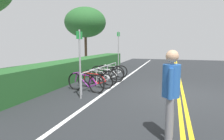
{
  "coord_description": "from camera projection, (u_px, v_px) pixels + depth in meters",
  "views": [
    {
      "loc": [
        -7.24,
        0.34,
        1.82
      ],
      "look_at": [
        0.67,
        2.8,
        0.7
      ],
      "focal_mm": 31.13,
      "sensor_mm": 36.0,
      "label": 1
    }
  ],
  "objects": [
    {
      "name": "bike_lane_stripe_white",
      "position": [
        109.0,
        89.0,
        7.79
      ],
      "size": [
        29.98,
        0.12,
        0.0
      ],
      "primitive_type": "cube",
      "color": "white",
      "rests_on": "ground_plane"
    },
    {
      "name": "centre_line_yellow_outer",
      "position": [
        178.0,
        95.0,
        7.01
      ],
      "size": [
        29.98,
        0.1,
        0.0
      ],
      "primitive_type": "cube",
      "color": "gold",
      "rests_on": "ground_plane"
    },
    {
      "name": "hedge_backdrop",
      "position": [
        80.0,
        67.0,
        10.99
      ],
      "size": [
        13.39,
        1.22,
        0.99
      ],
      "primitive_type": "cube",
      "color": "#235626",
      "rests_on": "ground_plane"
    },
    {
      "name": "bicycle_1",
      "position": [
        95.0,
        80.0,
        8.12
      ],
      "size": [
        0.46,
        1.71,
        0.68
      ],
      "color": "black",
      "rests_on": "ground_plane"
    },
    {
      "name": "centre_line_yellow_inner",
      "position": [
        183.0,
        95.0,
        6.96
      ],
      "size": [
        29.98,
        0.1,
        0.0
      ],
      "primitive_type": "cube",
      "color": "gold",
      "rests_on": "ground_plane"
    },
    {
      "name": "pedestrian",
      "position": [
        171.0,
        89.0,
        3.57
      ],
      "size": [
        0.49,
        0.32,
        1.71
      ],
      "color": "slate",
      "rests_on": "ground_plane"
    },
    {
      "name": "bicycle_5",
      "position": [
        112.0,
        71.0,
        10.64
      ],
      "size": [
        0.46,
        1.68,
        0.72
      ],
      "color": "black",
      "rests_on": "ground_plane"
    },
    {
      "name": "bike_rack",
      "position": [
        102.0,
        71.0,
        8.99
      ],
      "size": [
        4.44,
        0.05,
        0.79
      ],
      "color": "#9EA0A5",
      "rests_on": "ground_plane"
    },
    {
      "name": "sign_post_far",
      "position": [
        118.0,
        49.0,
        11.78
      ],
      "size": [
        0.36,
        0.08,
        2.58
      ],
      "color": "gray",
      "rests_on": "ground_plane"
    },
    {
      "name": "tree_mid",
      "position": [
        85.0,
        23.0,
        16.16
      ],
      "size": [
        3.43,
        3.43,
        4.84
      ],
      "color": "#473323",
      "rests_on": "ground_plane"
    },
    {
      "name": "ground_plane",
      "position": [
        181.0,
        95.0,
        6.99
      ],
      "size": [
        33.31,
        10.15,
        0.05
      ],
      "primitive_type": "cube",
      "color": "#232628"
    },
    {
      "name": "bicycle_4",
      "position": [
        107.0,
        73.0,
        9.98
      ],
      "size": [
        0.46,
        1.78,
        0.75
      ],
      "color": "black",
      "rests_on": "ground_plane"
    },
    {
      "name": "sign_post_near",
      "position": [
        80.0,
        58.0,
        6.32
      ],
      "size": [
        0.36,
        0.06,
        2.27
      ],
      "color": "gray",
      "rests_on": "ground_plane"
    },
    {
      "name": "bicycle_0",
      "position": [
        86.0,
        82.0,
        7.46
      ],
      "size": [
        0.56,
        1.72,
        0.74
      ],
      "color": "black",
      "rests_on": "ground_plane"
    },
    {
      "name": "bicycle_3",
      "position": [
        106.0,
        75.0,
        9.3
      ],
      "size": [
        0.51,
        1.69,
        0.72
      ],
      "color": "black",
      "rests_on": "ground_plane"
    },
    {
      "name": "bicycle_2",
      "position": [
        100.0,
        77.0,
        8.71
      ],
      "size": [
        0.46,
        1.66,
        0.7
      ],
      "color": "black",
      "rests_on": "ground_plane"
    }
  ]
}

